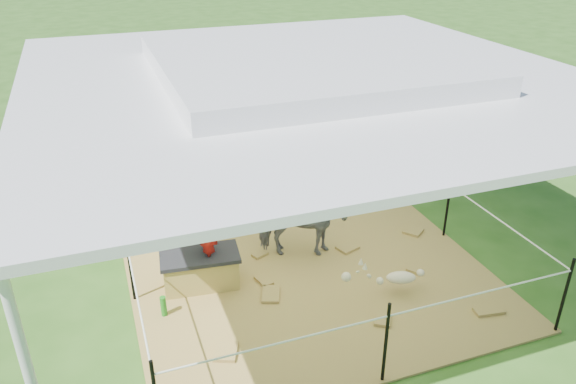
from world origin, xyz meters
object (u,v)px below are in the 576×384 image
object	(u,v)px
straw_bale	(201,271)
picnic_table_near	(250,78)
woman	(205,218)
distant_person	(259,69)
foal	(401,276)
trash_barrel	(346,93)
green_bottle	(164,306)
pony	(302,225)
picnic_table_far	(350,60)

from	to	relation	value
straw_bale	picnic_table_near	size ratio (longest dim) A/B	0.45
woman	distant_person	world-z (taller)	woman
foal	trash_barrel	bearing A→B (deg)	88.79
woman	distant_person	xyz separation A→B (m)	(3.15, 7.96, -0.33)
green_bottle	trash_barrel	xyz separation A→B (m)	(5.30, 6.22, 0.33)
green_bottle	foal	size ratio (longest dim) A/B	0.27
straw_bale	foal	world-z (taller)	foal
green_bottle	trash_barrel	bearing A→B (deg)	49.58
trash_barrel	woman	bearing A→B (deg)	-128.85
woman	trash_barrel	xyz separation A→B (m)	(4.65, 5.77, -0.51)
pony	picnic_table_far	world-z (taller)	pony
green_bottle	woman	bearing A→B (deg)	34.70
pony	green_bottle	bearing A→B (deg)	126.83
trash_barrel	picnic_table_near	distance (m)	2.84
woman	picnic_table_near	world-z (taller)	woman
green_bottle	distant_person	xyz separation A→B (m)	(3.80, 8.41, 0.51)
woman	picnic_table_near	bearing A→B (deg)	166.39
straw_bale	picnic_table_far	xyz separation A→B (m)	(6.57, 9.32, 0.10)
green_bottle	picnic_table_far	xyz separation A→B (m)	(7.12, 9.77, 0.17)
trash_barrel	picnic_table_near	world-z (taller)	trash_barrel
woman	pony	size ratio (longest dim) A/B	0.95
trash_barrel	green_bottle	bearing A→B (deg)	-130.42
straw_bale	pony	distance (m)	1.50
foal	trash_barrel	world-z (taller)	trash_barrel
woman	green_bottle	xyz separation A→B (m)	(-0.65, -0.45, -0.84)
straw_bale	trash_barrel	bearing A→B (deg)	50.55
green_bottle	distant_person	distance (m)	9.24
straw_bale	woman	distance (m)	0.77
foal	picnic_table_far	bearing A→B (deg)	86.15
green_bottle	picnic_table_near	distance (m)	9.23
woman	foal	world-z (taller)	woman
foal	trash_barrel	xyz separation A→B (m)	(2.44, 6.80, 0.20)
straw_bale	woman	xyz separation A→B (m)	(0.10, -0.00, 0.76)
pony	foal	size ratio (longest dim) A/B	1.24
foal	picnic_table_near	xyz separation A→B (m)	(0.73, 9.07, 0.13)
green_bottle	pony	world-z (taller)	pony
picnic_table_near	picnic_table_far	xyz separation A→B (m)	(3.53, 1.27, -0.10)
green_bottle	distant_person	bearing A→B (deg)	65.66
green_bottle	foal	bearing A→B (deg)	-11.46
woman	pony	world-z (taller)	woman
trash_barrel	picnic_table_far	bearing A→B (deg)	62.81
picnic_table_near	green_bottle	bearing A→B (deg)	-136.54
foal	trash_barrel	size ratio (longest dim) A/B	0.97
trash_barrel	distant_person	distance (m)	2.65
picnic_table_near	straw_bale	bearing A→B (deg)	-134.34
green_bottle	trash_barrel	size ratio (longest dim) A/B	0.26
straw_bale	green_bottle	bearing A→B (deg)	-140.71
distant_person	foal	bearing A→B (deg)	68.04
distant_person	green_bottle	bearing A→B (deg)	49.69
green_bottle	picnic_table_near	size ratio (longest dim) A/B	0.13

